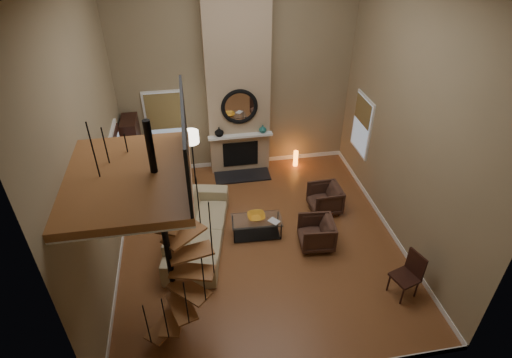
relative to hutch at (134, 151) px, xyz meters
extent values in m
cube|color=#975B30|center=(2.75, -2.80, -0.95)|extent=(6.00, 6.50, 0.01)
cube|color=#8B7959|center=(2.75, 0.45, 1.80)|extent=(6.00, 0.02, 5.50)
cube|color=#8B7959|center=(2.75, -6.05, 1.80)|extent=(6.00, 0.02, 5.50)
cube|color=#8B7959|center=(-0.25, -2.80, 1.80)|extent=(0.02, 6.50, 5.50)
cube|color=#8B7959|center=(5.75, -2.80, 1.80)|extent=(0.02, 6.50, 5.50)
cube|color=white|center=(2.75, 0.44, -0.89)|extent=(6.00, 0.02, 0.12)
cube|color=white|center=(-0.24, -2.80, -0.89)|extent=(0.02, 6.50, 0.12)
cube|color=white|center=(5.74, -2.80, -0.89)|extent=(0.02, 6.50, 0.12)
cube|color=tan|center=(2.75, 0.26, 1.80)|extent=(1.60, 0.38, 5.50)
cube|color=black|center=(2.75, -0.23, -0.93)|extent=(1.50, 0.60, 0.04)
cube|color=black|center=(2.75, 0.06, -0.40)|extent=(0.95, 0.02, 0.72)
cube|color=white|center=(2.75, -0.02, 0.20)|extent=(1.70, 0.18, 0.06)
torus|color=black|center=(2.75, 0.04, 1.00)|extent=(0.94, 0.10, 0.94)
cylinder|color=white|center=(2.75, 0.05, 1.00)|extent=(0.80, 0.01, 0.80)
imported|color=black|center=(2.20, 0.02, 0.35)|extent=(0.24, 0.24, 0.25)
imported|color=#195A56|center=(3.35, 0.02, 0.33)|extent=(0.20, 0.20, 0.21)
cube|color=white|center=(0.85, 0.43, 0.65)|extent=(1.02, 0.04, 1.52)
cube|color=#8C9EB2|center=(0.85, 0.40, 0.65)|extent=(0.90, 0.01, 1.40)
cube|color=olive|center=(0.85, 0.39, 0.86)|extent=(0.90, 0.01, 0.98)
cube|color=white|center=(5.73, -0.80, 0.65)|extent=(0.04, 1.02, 1.52)
cube|color=#8C9EB2|center=(5.71, -0.80, 0.65)|extent=(0.01, 0.90, 1.40)
cube|color=olive|center=(5.69, -0.80, 1.03)|extent=(0.01, 0.90, 0.63)
cube|color=white|center=(-0.22, -1.00, 0.10)|extent=(0.06, 1.05, 2.16)
cube|color=black|center=(-0.18, -1.00, 0.07)|extent=(0.05, 0.90, 2.05)
cube|color=#8C9EB2|center=(-0.15, -1.00, 0.50)|extent=(0.01, 0.60, 0.90)
cube|color=#995F32|center=(0.60, -4.60, 2.23)|extent=(1.70, 2.20, 0.12)
cube|color=white|center=(0.60, -4.60, 2.16)|extent=(1.70, 2.20, 0.03)
cube|color=black|center=(1.42, -4.60, 2.76)|extent=(0.04, 2.20, 0.94)
cylinder|color=black|center=(0.95, -4.60, 1.06)|extent=(0.10, 0.10, 4.02)
cube|color=#995F32|center=(0.73, -4.88, -0.69)|extent=(0.71, 0.78, 0.04)
cylinder|color=black|center=(0.51, -5.17, -0.22)|extent=(0.02, 0.02, 0.94)
cube|color=#995F32|center=(0.89, -4.96, -0.43)|extent=(0.46, 0.77, 0.04)
cylinder|color=black|center=(0.83, -5.31, 0.04)|extent=(0.02, 0.02, 0.94)
cube|color=#995F32|center=(1.06, -4.94, -0.17)|extent=(0.55, 0.79, 0.04)
cylinder|color=black|center=(1.17, -5.29, 0.30)|extent=(0.02, 0.02, 0.94)
cube|color=#995F32|center=(1.21, -4.85, 0.09)|extent=(0.75, 0.74, 0.04)
cylinder|color=black|center=(1.47, -5.10, 0.56)|extent=(0.02, 0.02, 0.94)
cube|color=#995F32|center=(1.30, -4.70, 0.35)|extent=(0.79, 0.53, 0.04)
cylinder|color=black|center=(1.64, -4.80, 0.82)|extent=(0.02, 0.02, 0.94)
cube|color=#995F32|center=(1.30, -4.53, 0.61)|extent=(0.77, 0.48, 0.04)
cylinder|color=black|center=(1.66, -4.45, 1.08)|extent=(0.02, 0.02, 0.94)
cube|color=#995F32|center=(1.23, -4.37, 0.87)|extent=(0.77, 0.72, 0.04)
cylinder|color=black|center=(1.50, -4.14, 1.34)|extent=(0.02, 0.02, 0.94)
cube|color=#995F32|center=(1.09, -4.27, 1.13)|extent=(0.58, 0.79, 0.04)
cylinder|color=black|center=(1.22, -3.93, 1.60)|extent=(0.02, 0.02, 0.94)
cube|color=#995F32|center=(0.91, -4.24, 1.39)|extent=(0.41, 0.75, 0.04)
cylinder|color=black|center=(0.88, -3.89, 1.86)|extent=(0.02, 0.02, 0.94)
cube|color=#995F32|center=(0.75, -4.30, 1.65)|extent=(0.68, 0.79, 0.04)
cylinder|color=black|center=(0.55, -4.00, 2.12)|extent=(0.02, 0.02, 0.94)
cube|color=#995F32|center=(0.63, -4.43, 1.91)|extent=(0.80, 0.64, 0.04)
cylinder|color=black|center=(0.32, -4.26, 2.38)|extent=(0.02, 0.02, 0.94)
cube|color=#995F32|center=(0.59, -4.60, 2.17)|extent=(0.72, 0.34, 0.04)
cylinder|color=black|center=(0.23, -4.60, 2.64)|extent=(0.02, 0.02, 0.94)
cube|color=black|center=(0.00, 0.00, 0.00)|extent=(0.38, 0.81, 1.81)
imported|color=tan|center=(1.43, -2.55, -0.55)|extent=(1.62, 2.93, 0.81)
imported|color=#42281E|center=(4.56, -2.01, -0.60)|extent=(0.76, 0.74, 0.67)
imported|color=#42281E|center=(4.01, -3.16, -0.60)|extent=(0.80, 0.78, 0.67)
cube|color=silver|center=(2.73, -2.61, -0.51)|extent=(1.14, 0.61, 0.02)
cube|color=black|center=(2.73, -2.61, -0.92)|extent=(1.05, 0.51, 0.01)
cylinder|color=black|center=(2.20, -2.80, -0.73)|extent=(0.03, 0.03, 0.41)
cylinder|color=black|center=(3.24, -2.85, -0.73)|extent=(0.03, 0.03, 0.41)
cylinder|color=black|center=(2.22, -2.36, -0.73)|extent=(0.03, 0.03, 0.41)
cylinder|color=black|center=(3.26, -2.41, -0.73)|extent=(0.03, 0.03, 0.41)
imported|color=gold|center=(2.73, -2.56, -0.45)|extent=(0.40, 0.40, 0.10)
imported|color=gray|center=(3.08, -2.76, -0.49)|extent=(0.29, 0.30, 0.02)
cylinder|color=black|center=(1.47, -0.59, -0.93)|extent=(0.34, 0.34, 0.03)
cylinder|color=black|center=(1.47, -0.59, -0.15)|extent=(0.04, 0.04, 1.46)
cylinder|color=#F2E5C6|center=(1.47, -0.59, 0.60)|extent=(0.38, 0.38, 0.30)
cylinder|color=orange|center=(4.31, 0.05, -0.70)|extent=(0.13, 0.13, 0.46)
cube|color=black|center=(5.19, -4.72, -0.51)|extent=(0.56, 0.56, 0.05)
cube|color=black|center=(5.39, -4.66, -0.25)|extent=(0.17, 0.42, 0.52)
cylinder|color=black|center=(5.07, -4.95, -0.74)|extent=(0.05, 0.05, 0.42)
cylinder|color=black|center=(5.42, -4.84, -0.74)|extent=(0.05, 0.05, 0.42)
cylinder|color=black|center=(4.96, -4.61, -0.74)|extent=(0.05, 0.05, 0.42)
cylinder|color=black|center=(5.31, -4.50, -0.74)|extent=(0.05, 0.05, 0.42)
camera|label=1|loc=(1.52, -9.50, 5.44)|focal=29.03mm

